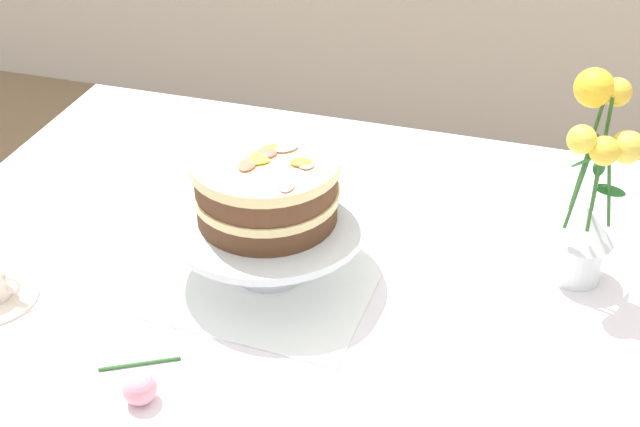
{
  "coord_description": "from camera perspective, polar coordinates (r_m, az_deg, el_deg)",
  "views": [
    {
      "loc": [
        0.23,
        -0.92,
        1.52
      ],
      "look_at": [
        -0.05,
        -0.0,
        0.86
      ],
      "focal_mm": 47.35,
      "sensor_mm": 36.0,
      "label": 1
    }
  ],
  "objects": [
    {
      "name": "dining_table",
      "position": [
        1.27,
        1.9,
        -9.06
      ],
      "size": [
        1.4,
        1.0,
        0.74
      ],
      "color": "white",
      "rests_on": "ground"
    },
    {
      "name": "linen_napkin",
      "position": [
        1.26,
        -3.41,
        -3.9
      ],
      "size": [
        0.34,
        0.34,
        0.0
      ],
      "primitive_type": "cube",
      "rotation": [
        0.0,
        0.0,
        -0.05
      ],
      "color": "white",
      "rests_on": "dining_table"
    },
    {
      "name": "cake_stand",
      "position": [
        1.21,
        -3.54,
        -0.85
      ],
      "size": [
        0.29,
        0.29,
        0.1
      ],
      "color": "silver",
      "rests_on": "linen_napkin"
    },
    {
      "name": "layer_cake",
      "position": [
        1.17,
        -3.65,
        1.83
      ],
      "size": [
        0.21,
        0.21,
        0.1
      ],
      "color": "brown",
      "rests_on": "cake_stand"
    },
    {
      "name": "flower_vase",
      "position": [
        1.23,
        17.67,
        0.76
      ],
      "size": [
        0.1,
        0.1,
        0.32
      ],
      "color": "silver",
      "rests_on": "dining_table"
    },
    {
      "name": "fallen_rose",
      "position": [
        1.07,
        -12.1,
        -11.4
      ],
      "size": [
        0.1,
        0.1,
        0.04
      ],
      "color": "#2D6028",
      "rests_on": "dining_table"
    }
  ]
}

